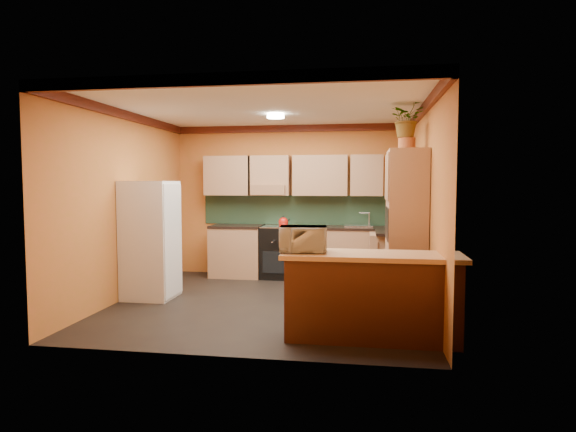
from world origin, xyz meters
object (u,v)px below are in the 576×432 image
Objects in this scene: breakfast_bar at (371,299)px; microwave at (303,239)px; fridge at (150,240)px; stove at (278,252)px; pantry at (406,231)px; base_cabinets_back at (314,254)px.

microwave reaches higher than breakfast_bar.
stove is at bearing 48.05° from fridge.
fridge is 3.38× the size of microwave.
microwave is at bearing -75.17° from stove.
pantry is at bearing -42.40° from stove.
base_cabinets_back is 2.03× the size of breakfast_bar.
breakfast_bar is (1.57, -3.15, -0.02)m from stove.
stove is at bearing 98.91° from microwave.
base_cabinets_back is 7.27× the size of microwave.
base_cabinets_back is at bearing 0.00° from stove.
stove is 2.39m from fridge.
breakfast_bar is (-0.46, -1.30, -0.61)m from pantry.
fridge reaches higher than stove.
microwave is at bearing -132.52° from pantry.
fridge is 0.81× the size of pantry.
stove is 0.54× the size of fridge.
base_cabinets_back is at bearing 87.88° from microwave.
base_cabinets_back is 2.40m from pantry.
pantry reaches higher than stove.
base_cabinets_back is 3.22m from microwave.
microwave is (-0.74, 0.00, 0.63)m from breakfast_bar.
fridge is (-2.20, -1.75, 0.41)m from base_cabinets_back.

